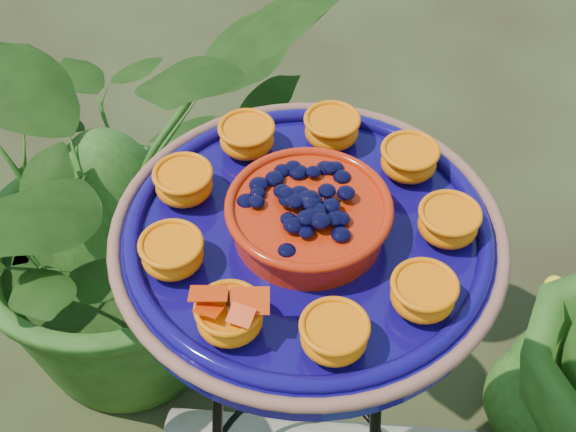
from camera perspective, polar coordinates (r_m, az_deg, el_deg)
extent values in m
torus|color=black|center=(1.01, 1.39, -3.13)|extent=(0.26, 0.26, 0.02)
cylinder|color=black|center=(1.46, 2.17, -9.93)|extent=(0.02, 0.09, 0.90)
cylinder|color=#10075C|center=(0.98, 1.43, -1.92)|extent=(0.46, 0.46, 0.04)
torus|color=brown|center=(0.97, 1.45, -1.21)|extent=(0.48, 0.48, 0.02)
torus|color=#10075C|center=(0.97, 1.45, -1.05)|extent=(0.44, 0.44, 0.02)
cylinder|color=red|center=(0.95, 1.47, -0.24)|extent=(0.18, 0.18, 0.05)
torus|color=red|center=(0.93, 1.50, 0.69)|extent=(0.20, 0.20, 0.01)
ellipsoid|color=black|center=(0.93, 1.51, 0.95)|extent=(0.16, 0.16, 0.03)
ellipsoid|color=#EC6602|center=(0.97, 11.29, -0.63)|extent=(0.07, 0.07, 0.04)
cylinder|color=orange|center=(0.96, 11.44, 0.09)|extent=(0.07, 0.07, 0.01)
ellipsoid|color=#EC6602|center=(1.04, 8.57, 3.79)|extent=(0.07, 0.07, 0.04)
cylinder|color=orange|center=(1.02, 8.68, 4.52)|extent=(0.07, 0.07, 0.01)
ellipsoid|color=#EC6602|center=(1.07, 3.12, 6.03)|extent=(0.07, 0.07, 0.04)
cylinder|color=orange|center=(1.06, 3.16, 6.75)|extent=(0.07, 0.07, 0.01)
ellipsoid|color=#EC6602|center=(1.06, -2.94, 5.44)|extent=(0.07, 0.07, 0.04)
cylinder|color=orange|center=(1.05, -2.97, 6.17)|extent=(0.07, 0.07, 0.01)
ellipsoid|color=#EC6602|center=(1.00, -7.40, 2.17)|extent=(0.07, 0.07, 0.04)
cylinder|color=orange|center=(0.99, -7.50, 2.90)|extent=(0.07, 0.07, 0.01)
ellipsoid|color=#EC6602|center=(0.93, -8.21, -2.80)|extent=(0.07, 0.07, 0.04)
cylinder|color=orange|center=(0.92, -8.33, -2.08)|extent=(0.07, 0.07, 0.01)
ellipsoid|color=#EC6602|center=(0.87, -4.16, -7.34)|extent=(0.07, 0.07, 0.04)
cylinder|color=orange|center=(0.85, -4.22, -6.64)|extent=(0.07, 0.07, 0.01)
ellipsoid|color=#EC6602|center=(0.85, 3.28, -8.60)|extent=(0.07, 0.07, 0.04)
cylinder|color=orange|center=(0.84, 3.33, -7.92)|extent=(0.07, 0.07, 0.01)
ellipsoid|color=#EC6602|center=(0.90, 9.55, -5.65)|extent=(0.07, 0.07, 0.04)
cylinder|color=orange|center=(0.88, 9.69, -4.95)|extent=(0.07, 0.07, 0.01)
cylinder|color=black|center=(0.84, -4.26, -6.24)|extent=(0.01, 0.03, 0.00)
cube|color=#FF3D05|center=(0.85, -5.68, -5.50)|extent=(0.05, 0.04, 0.01)
cube|color=#FF3D05|center=(0.84, -2.72, -6.04)|extent=(0.05, 0.04, 0.01)
imported|color=#224612|center=(1.70, -12.63, 1.52)|extent=(1.10, 1.14, 0.97)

